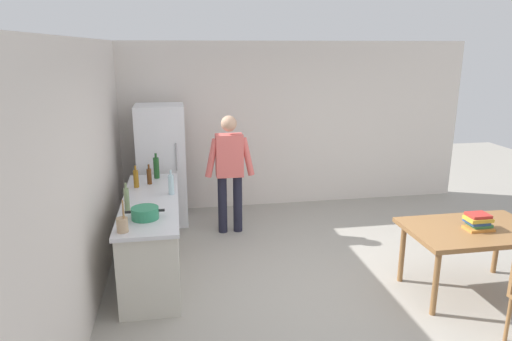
# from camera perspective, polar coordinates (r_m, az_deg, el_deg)

# --- Properties ---
(ground_plane) EXTENTS (14.00, 14.00, 0.00)m
(ground_plane) POSITION_cam_1_polar(r_m,az_deg,el_deg) (5.37, 9.75, -14.25)
(ground_plane) COLOR #9E998E
(wall_back) EXTENTS (6.40, 0.12, 2.70)m
(wall_back) POSITION_cam_1_polar(r_m,az_deg,el_deg) (7.67, 2.73, 5.64)
(wall_back) COLOR silver
(wall_back) RESTS_ON ground_plane
(wall_left) EXTENTS (0.12, 5.60, 2.70)m
(wall_left) POSITION_cam_1_polar(r_m,az_deg,el_deg) (4.85, -20.71, -1.00)
(wall_left) COLOR silver
(wall_left) RESTS_ON ground_plane
(kitchen_counter) EXTENTS (0.64, 2.20, 0.90)m
(kitchen_counter) POSITION_cam_1_polar(r_m,az_deg,el_deg) (5.63, -12.71, -7.86)
(kitchen_counter) COLOR beige
(kitchen_counter) RESTS_ON ground_plane
(refrigerator) EXTENTS (0.70, 0.67, 1.80)m
(refrigerator) POSITION_cam_1_polar(r_m,az_deg,el_deg) (7.00, -11.56, 0.65)
(refrigerator) COLOR white
(refrigerator) RESTS_ON ground_plane
(person) EXTENTS (0.70, 0.22, 1.70)m
(person) POSITION_cam_1_polar(r_m,az_deg,el_deg) (6.48, -3.29, 0.49)
(person) COLOR #1E1E2D
(person) RESTS_ON ground_plane
(dining_table) EXTENTS (1.40, 0.90, 0.75)m
(dining_table) POSITION_cam_1_polar(r_m,az_deg,el_deg) (5.46, 25.26, -7.22)
(dining_table) COLOR olive
(dining_table) RESTS_ON ground_plane
(cooking_pot) EXTENTS (0.40, 0.28, 0.12)m
(cooking_pot) POSITION_cam_1_polar(r_m,az_deg,el_deg) (4.88, -13.59, -5.15)
(cooking_pot) COLOR #2D845B
(cooking_pot) RESTS_ON kitchen_counter
(utensil_jar) EXTENTS (0.11, 0.11, 0.32)m
(utensil_jar) POSITION_cam_1_polar(r_m,az_deg,el_deg) (4.59, -16.23, -6.40)
(utensil_jar) COLOR tan
(utensil_jar) RESTS_ON kitchen_counter
(bottle_water_clear) EXTENTS (0.07, 0.07, 0.30)m
(bottle_water_clear) POSITION_cam_1_polar(r_m,az_deg,el_deg) (5.57, -10.47, -1.69)
(bottle_water_clear) COLOR silver
(bottle_water_clear) RESTS_ON kitchen_counter
(bottle_beer_brown) EXTENTS (0.06, 0.06, 0.26)m
(bottle_beer_brown) POSITION_cam_1_polar(r_m,az_deg,el_deg) (6.06, -13.09, -0.67)
(bottle_beer_brown) COLOR #5B3314
(bottle_beer_brown) RESTS_ON kitchen_counter
(bottle_oil_amber) EXTENTS (0.06, 0.06, 0.28)m
(bottle_oil_amber) POSITION_cam_1_polar(r_m,az_deg,el_deg) (5.95, -14.64, -0.96)
(bottle_oil_amber) COLOR #996619
(bottle_oil_amber) RESTS_ON kitchen_counter
(bottle_vinegar_tall) EXTENTS (0.06, 0.06, 0.32)m
(bottle_vinegar_tall) POSITION_cam_1_polar(r_m,az_deg,el_deg) (5.10, -15.72, -3.48)
(bottle_vinegar_tall) COLOR gray
(bottle_vinegar_tall) RESTS_ON kitchen_counter
(bottle_wine_green) EXTENTS (0.08, 0.08, 0.34)m
(bottle_wine_green) POSITION_cam_1_polar(r_m,az_deg,el_deg) (6.30, -12.24, 0.36)
(bottle_wine_green) COLOR #1E5123
(bottle_wine_green) RESTS_ON kitchen_counter
(book_stack) EXTENTS (0.28, 0.22, 0.17)m
(book_stack) POSITION_cam_1_polar(r_m,az_deg,el_deg) (5.40, 25.81, -5.72)
(book_stack) COLOR orange
(book_stack) RESTS_ON dining_table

